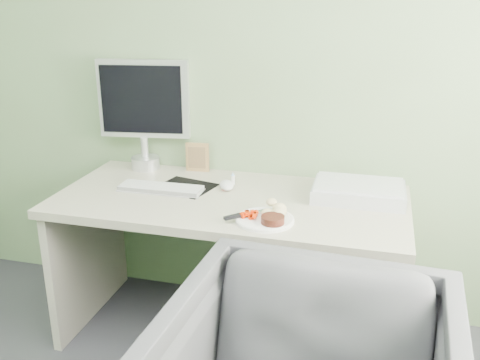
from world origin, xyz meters
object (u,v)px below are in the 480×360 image
(plate, at_px, (265,220))
(monitor, at_px, (144,108))
(desk, at_px, (230,234))
(scanner, at_px, (359,192))

(plate, bearing_deg, monitor, 144.95)
(desk, bearing_deg, monitor, 150.17)
(desk, relative_size, scanner, 3.91)
(monitor, bearing_deg, scanner, -17.63)
(desk, xyz_separation_m, scanner, (0.57, 0.14, 0.21))
(plate, distance_m, monitor, 0.98)
(plate, bearing_deg, scanner, 44.93)
(desk, xyz_separation_m, plate, (0.21, -0.22, 0.19))
(scanner, bearing_deg, desk, -167.18)
(desk, relative_size, monitor, 2.82)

